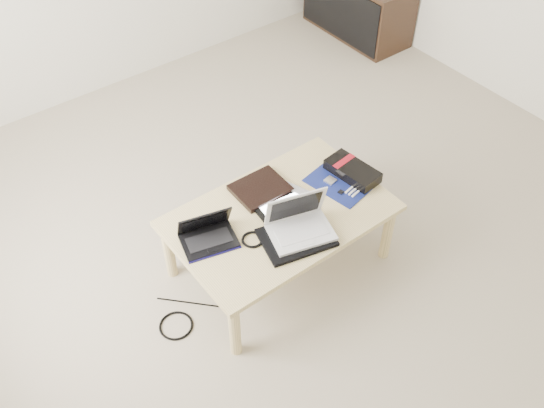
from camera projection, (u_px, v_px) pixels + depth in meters
ground at (301, 228)px, 3.52m from camera, size 4.00×4.00×0.00m
coffee_table at (280, 220)px, 3.08m from camera, size 1.10×0.70×0.40m
media_cabinet at (358, 5)px, 4.90m from camera, size 0.41×0.90×0.50m
book at (260, 189)px, 3.15m from camera, size 0.28×0.23×0.03m
netbook at (208, 234)px, 2.90m from camera, size 0.30×0.25×0.18m
tablet at (287, 210)px, 3.05m from camera, size 0.30×0.24×0.02m
remote at (299, 191)px, 3.14m from camera, size 0.12×0.23×0.02m
neoprene_sleeve at (296, 238)px, 2.92m from camera, size 0.39×0.32×0.02m
white_laptop at (299, 223)px, 2.91m from camera, size 0.35×0.29×0.21m
motherboard at (341, 182)px, 3.20m from camera, size 0.31×0.36×0.01m
gpu_box at (352, 171)px, 3.22m from camera, size 0.18×0.31×0.06m
cable_coil at (253, 240)px, 2.92m from camera, size 0.11×0.11×0.01m
floor_cable_coil at (176, 326)px, 3.04m from camera, size 0.22×0.22×0.01m
floor_cable_trail at (190, 303)px, 3.14m from camera, size 0.25×0.26×0.01m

